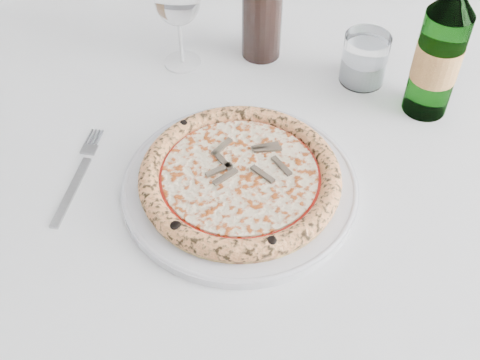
% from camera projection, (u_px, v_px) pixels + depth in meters
% --- Properties ---
extents(dining_table, '(1.58, 1.03, 0.76)m').
position_uv_depth(dining_table, '(248.00, 178.00, 0.98)').
color(dining_table, olive).
rests_on(dining_table, floor).
extents(chair_far, '(0.50, 0.50, 0.93)m').
position_uv_depth(chair_far, '(330.00, 5.00, 1.58)').
color(chair_far, olive).
rests_on(chair_far, floor).
extents(plate, '(0.33, 0.33, 0.02)m').
position_uv_depth(plate, '(240.00, 185.00, 0.84)').
color(plate, silver).
rests_on(plate, dining_table).
extents(pizza, '(0.28, 0.28, 0.03)m').
position_uv_depth(pizza, '(240.00, 177.00, 0.83)').
color(pizza, '#EBBE66').
rests_on(pizza, plate).
extents(fork, '(0.02, 0.19, 0.00)m').
position_uv_depth(fork, '(77.00, 177.00, 0.86)').
color(fork, '#9A9B9C').
rests_on(fork, dining_table).
extents(wine_glass, '(0.07, 0.07, 0.17)m').
position_uv_depth(wine_glass, '(177.00, 2.00, 0.96)').
color(wine_glass, silver).
rests_on(wine_glass, dining_table).
extents(tumbler, '(0.07, 0.07, 0.08)m').
position_uv_depth(tumbler, '(364.00, 62.00, 0.99)').
color(tumbler, white).
rests_on(tumbler, dining_table).
extents(beer_bottle, '(0.07, 0.07, 0.27)m').
position_uv_depth(beer_bottle, '(440.00, 52.00, 0.88)').
color(beer_bottle, '#397E35').
rests_on(beer_bottle, dining_table).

